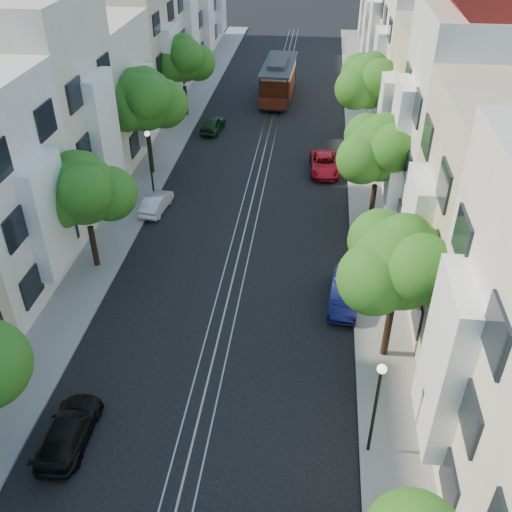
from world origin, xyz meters
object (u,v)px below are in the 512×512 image
(tree_w_b, at_px, (84,192))
(parked_car_e_far, at_px, (324,164))
(parked_car_w_near, at_px, (69,430))
(tree_w_d, at_px, (183,60))
(parked_car_w_mid, at_px, (156,203))
(parked_car_e_mid, at_px, (345,292))
(parked_car_w_far, at_px, (213,124))
(cable_car, at_px, (279,78))
(tree_e_b, at_px, (400,265))
(tree_e_d, at_px, (370,83))
(lamp_west, at_px, (149,154))
(lamp_east, at_px, (377,397))
(tree_w_c, at_px, (145,101))
(tree_e_c, at_px, (381,151))

(tree_w_b, xyz_separation_m, parked_car_e_far, (11.54, 12.61, -3.83))
(tree_w_b, xyz_separation_m, parked_car_w_near, (2.74, -10.71, -3.86))
(tree_w_d, relative_size, parked_car_w_near, 1.74)
(tree_w_d, height_order, parked_car_w_mid, tree_w_d)
(parked_car_e_far, bearing_deg, parked_car_w_mid, -150.56)
(parked_car_e_mid, distance_m, parked_car_w_far, 22.81)
(cable_car, bearing_deg, parked_car_e_mid, -77.07)
(parked_car_e_mid, distance_m, parked_car_w_mid, 13.57)
(tree_e_b, height_order, tree_w_b, tree_e_b)
(tree_e_d, xyz_separation_m, cable_car, (-7.17, 10.22, -2.98))
(parked_car_w_near, height_order, parked_car_w_far, parked_car_w_far)
(tree_w_d, relative_size, cable_car, 0.78)
(lamp_west, relative_size, parked_car_w_mid, 1.30)
(tree_e_d, xyz_separation_m, tree_w_d, (-14.40, 5.00, -0.27))
(tree_w_d, height_order, parked_car_e_far, tree_w_d)
(tree_e_b, bearing_deg, lamp_east, -100.93)
(tree_w_b, bearing_deg, parked_car_w_far, 81.76)
(lamp_west, bearing_deg, parked_car_w_far, 80.11)
(tree_w_c, xyz_separation_m, parked_car_w_mid, (1.54, -4.91, -4.54))
(lamp_west, relative_size, parked_car_w_far, 1.21)
(tree_w_c, xyz_separation_m, parked_car_e_mid, (12.74, -12.58, -4.44))
(lamp_east, relative_size, parked_car_e_far, 1.02)
(lamp_west, bearing_deg, tree_e_b, -43.85)
(lamp_west, bearing_deg, parked_car_e_far, 23.20)
(tree_w_c, distance_m, parked_car_e_mid, 18.44)
(tree_e_b, bearing_deg, parked_car_e_mid, 115.87)
(tree_w_b, bearing_deg, tree_e_c, 22.62)
(tree_w_c, distance_m, parked_car_w_mid, 6.86)
(tree_e_c, relative_size, parked_car_w_mid, 2.03)
(tree_e_d, xyz_separation_m, parked_car_w_far, (-11.66, 1.92, -4.28))
(tree_e_b, bearing_deg, parked_car_e_far, 99.23)
(tree_w_c, relative_size, parked_car_e_far, 1.74)
(lamp_east, height_order, parked_car_w_far, lamp_east)
(tree_e_c, bearing_deg, parked_car_e_far, 113.40)
(tree_e_b, distance_m, lamp_west, 18.90)
(tree_w_c, height_order, tree_w_d, tree_w_c)
(parked_car_e_mid, xyz_separation_m, parked_car_w_near, (-10.00, -9.13, -0.08))
(lamp_west, bearing_deg, parked_car_e_mid, -38.89)
(cable_car, relative_size, parked_car_e_far, 2.05)
(parked_car_e_far, distance_m, parked_car_w_mid, 11.94)
(tree_e_b, distance_m, lamp_east, 5.41)
(cable_car, distance_m, parked_car_e_far, 15.29)
(tree_w_d, bearing_deg, parked_car_w_near, -85.21)
(parked_car_e_mid, distance_m, parked_car_e_far, 14.24)
(tree_w_d, xyz_separation_m, parked_car_e_far, (11.54, -9.39, -4.03))
(tree_e_d, distance_m, lamp_east, 27.07)
(parked_car_e_far, relative_size, parked_car_w_mid, 1.27)
(tree_e_d, relative_size, tree_w_b, 1.09)
(parked_car_w_mid, bearing_deg, lamp_west, -64.23)
(lamp_east, height_order, parked_car_w_mid, lamp_east)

